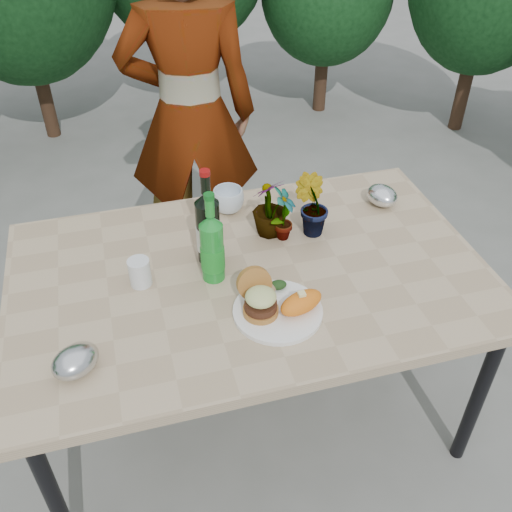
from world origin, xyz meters
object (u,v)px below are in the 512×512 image
object	(u,v)px
patio_table	(250,284)
dinner_plate	(278,311)
person	(190,116)
wine_bottle	(208,228)

from	to	relation	value
patio_table	dinner_plate	distance (m)	0.23
patio_table	person	bearing A→B (deg)	90.73
wine_bottle	patio_table	bearing A→B (deg)	-47.71
patio_table	wine_bottle	distance (m)	0.24
patio_table	dinner_plate	bearing A→B (deg)	-81.37
dinner_plate	patio_table	bearing A→B (deg)	98.63
dinner_plate	person	xyz separation A→B (m)	(-0.05, 1.23, 0.10)
patio_table	dinner_plate	size ratio (longest dim) A/B	5.71
patio_table	wine_bottle	xyz separation A→B (m)	(-0.11, 0.10, 0.19)
dinner_plate	wine_bottle	xyz separation A→B (m)	(-0.15, 0.32, 0.12)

